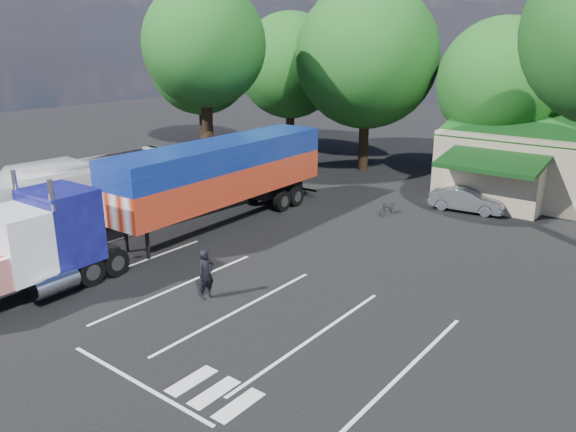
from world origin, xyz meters
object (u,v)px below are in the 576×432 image
Objects in this scene: tour_bus at (77,195)px; silver_sedan at (467,200)px; woman at (206,274)px; bicycle at (387,207)px; semi_truck at (182,187)px.

silver_sedan is at bearing 50.04° from tour_bus.
silver_sedan is at bearing -5.09° from woman.
woman reaches higher than bicycle.
semi_truck reaches higher than tour_bus.
tour_bus is at bearing 129.13° from silver_sedan.
silver_sedan is (14.38, 14.89, -1.08)m from tour_bus.
woman is at bearing -90.56° from bicycle.
tour_bus is (-11.18, -11.66, 1.32)m from bicycle.
semi_truck is at bearing -121.27° from bicycle.
bicycle is 4.55m from silver_sedan.
bicycle is (0.20, 13.42, -0.52)m from woman.
tour_bus reaches higher than woman.
semi_truck is 5.83m from tour_bus.
semi_truck reaches higher than bicycle.
silver_sedan is (3.40, 16.65, -0.28)m from woman.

